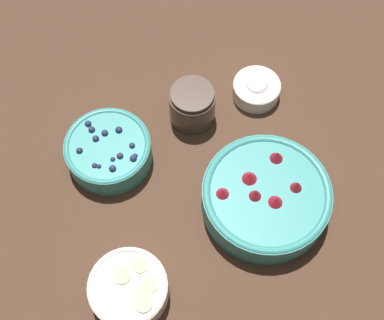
% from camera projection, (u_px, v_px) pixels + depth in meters
% --- Properties ---
extents(ground_plane, '(4.00, 4.00, 0.00)m').
position_uv_depth(ground_plane, '(185.00, 209.00, 1.08)').
color(ground_plane, '#4C3323').
extents(bowl_strawberries, '(0.25, 0.25, 0.09)m').
position_uv_depth(bowl_strawberries, '(266.00, 197.00, 1.05)').
color(bowl_strawberries, teal).
rests_on(bowl_strawberries, ground_plane).
extents(bowl_blueberries, '(0.18, 0.18, 0.07)m').
position_uv_depth(bowl_blueberries, '(108.00, 150.00, 1.11)').
color(bowl_blueberries, teal).
rests_on(bowl_blueberries, ground_plane).
extents(bowl_bananas, '(0.15, 0.15, 0.06)m').
position_uv_depth(bowl_bananas, '(129.00, 289.00, 0.98)').
color(bowl_bananas, silver).
rests_on(bowl_bananas, ground_plane).
extents(bowl_cream, '(0.11, 0.11, 0.05)m').
position_uv_depth(bowl_cream, '(256.00, 88.00, 1.19)').
color(bowl_cream, white).
rests_on(bowl_cream, ground_plane).
extents(jar_chocolate, '(0.10, 0.10, 0.09)m').
position_uv_depth(jar_chocolate, '(192.00, 106.00, 1.15)').
color(jar_chocolate, '#4C3D33').
rests_on(jar_chocolate, ground_plane).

